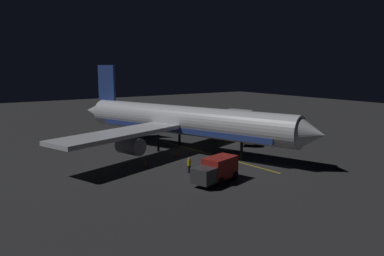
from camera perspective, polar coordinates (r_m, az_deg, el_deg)
ground_plane at (r=53.46m, az=-1.22°, el=-3.53°), size 180.00×180.00×0.20m
apron_guide_stripe at (r=51.27m, az=2.93°, el=-3.97°), size 1.76×23.13×0.01m
airliner at (r=53.08m, az=-1.77°, el=1.01°), size 38.04×39.12×11.84m
baggage_truck at (r=39.01m, az=3.70°, el=-6.30°), size 5.81×3.57×2.54m
catering_truck at (r=58.90m, az=8.67°, el=-1.08°), size 5.70×5.18×2.50m
ground_crew_worker at (r=42.39m, az=-0.43°, el=-5.56°), size 0.40×0.40×1.74m
traffic_cone_near_left at (r=50.05m, az=-2.34°, el=-4.01°), size 0.50×0.50×0.55m
traffic_cone_near_right at (r=49.84m, az=6.95°, el=-4.13°), size 0.50×0.50×0.55m
traffic_cone_under_wing at (r=45.63m, az=-6.90°, el=-5.38°), size 0.50×0.50×0.55m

